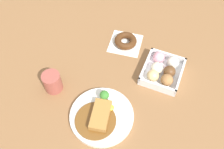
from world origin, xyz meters
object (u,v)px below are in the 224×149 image
at_px(curry_plate, 101,115).
at_px(chocolate_ring_donut, 126,41).
at_px(donut_box, 163,70).
at_px(coffee_mug, 52,82).

xyz_separation_m(curry_plate, chocolate_ring_donut, (-0.38, -0.05, 0.00)).
xyz_separation_m(donut_box, coffee_mug, (0.23, -0.38, 0.01)).
distance_m(curry_plate, chocolate_ring_donut, 0.39).
height_order(curry_plate, donut_box, curry_plate).
bearing_deg(chocolate_ring_donut, coffee_mug, -28.29).
bearing_deg(coffee_mug, donut_box, 121.20).
relative_size(curry_plate, chocolate_ring_donut, 1.50).
relative_size(chocolate_ring_donut, coffee_mug, 1.90).
height_order(chocolate_ring_donut, coffee_mug, coffee_mug).
bearing_deg(coffee_mug, curry_plate, 78.61).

